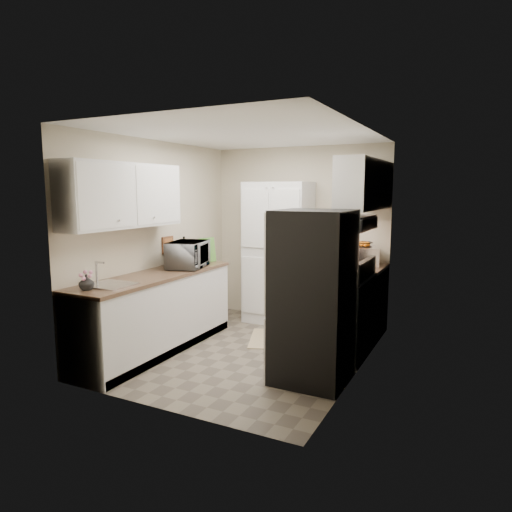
{
  "coord_description": "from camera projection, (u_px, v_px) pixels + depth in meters",
  "views": [
    {
      "loc": [
        2.39,
        -4.57,
        1.88
      ],
      "look_at": [
        0.03,
        0.15,
        1.12
      ],
      "focal_mm": 32.0,
      "sensor_mm": 36.0,
      "label": 1
    }
  ],
  "objects": [
    {
      "name": "ground",
      "position": [
        248.0,
        352.0,
        5.37
      ],
      "size": [
        3.2,
        3.2,
        0.0
      ],
      "primitive_type": "plane",
      "color": "#665B4C",
      "rests_on": "ground"
    },
    {
      "name": "room_shell",
      "position": [
        246.0,
        213.0,
        5.14
      ],
      "size": [
        2.64,
        3.24,
        2.52
      ],
      "color": "beige",
      "rests_on": "ground"
    },
    {
      "name": "pantry_cabinet",
      "position": [
        278.0,
        253.0,
        6.48
      ],
      "size": [
        0.9,
        0.55,
        2.0
      ],
      "primitive_type": "cube",
      "color": "silver",
      "rests_on": "ground"
    },
    {
      "name": "base_cabinet_left",
      "position": [
        157.0,
        314.0,
        5.37
      ],
      "size": [
        0.6,
        2.3,
        0.88
      ],
      "primitive_type": "cube",
      "color": "silver",
      "rests_on": "ground"
    },
    {
      "name": "countertop_left",
      "position": [
        155.0,
        276.0,
        5.3
      ],
      "size": [
        0.63,
        2.33,
        0.04
      ],
      "primitive_type": "cube",
      "color": "brown",
      "rests_on": "base_cabinet_left"
    },
    {
      "name": "base_cabinet_right",
      "position": [
        358.0,
        302.0,
        5.92
      ],
      "size": [
        0.6,
        0.8,
        0.88
      ],
      "primitive_type": "cube",
      "color": "silver",
      "rests_on": "ground"
    },
    {
      "name": "countertop_right",
      "position": [
        359.0,
        268.0,
        5.86
      ],
      "size": [
        0.63,
        0.83,
        0.04
      ],
      "primitive_type": "cube",
      "color": "brown",
      "rests_on": "base_cabinet_right"
    },
    {
      "name": "electric_range",
      "position": [
        339.0,
        314.0,
        5.22
      ],
      "size": [
        0.71,
        0.78,
        1.13
      ],
      "color": "#B7B7BC",
      "rests_on": "ground"
    },
    {
      "name": "refrigerator",
      "position": [
        313.0,
        297.0,
        4.47
      ],
      "size": [
        0.7,
        0.72,
        1.7
      ],
      "primitive_type": "cube",
      "color": "#B7B7BC",
      "rests_on": "ground"
    },
    {
      "name": "microwave",
      "position": [
        188.0,
        255.0,
        5.72
      ],
      "size": [
        0.55,
        0.69,
        0.33
      ],
      "primitive_type": "imported",
      "rotation": [
        0.0,
        0.0,
        1.84
      ],
      "color": "#B9BABE",
      "rests_on": "countertop_left"
    },
    {
      "name": "wine_bottle",
      "position": [
        184.0,
        251.0,
        6.04
      ],
      "size": [
        0.08,
        0.08,
        0.33
      ],
      "primitive_type": "cylinder",
      "color": "black",
      "rests_on": "countertop_left"
    },
    {
      "name": "flower_vase",
      "position": [
        86.0,
        282.0,
        4.44
      ],
      "size": [
        0.19,
        0.19,
        0.15
      ],
      "primitive_type": "imported",
      "rotation": [
        0.0,
        0.0,
        0.39
      ],
      "color": "white",
      "rests_on": "countertop_left"
    },
    {
      "name": "cutting_board",
      "position": [
        207.0,
        250.0,
        6.15
      ],
      "size": [
        0.1,
        0.26,
        0.33
      ],
      "primitive_type": "cube",
      "rotation": [
        0.0,
        0.0,
        -0.29
      ],
      "color": "#4D8933",
      "rests_on": "countertop_left"
    },
    {
      "name": "toaster_oven",
      "position": [
        364.0,
        256.0,
        5.92
      ],
      "size": [
        0.46,
        0.51,
        0.24
      ],
      "primitive_type": "cube",
      "rotation": [
        0.0,
        0.0,
        0.37
      ],
      "color": "silver",
      "rests_on": "countertop_right"
    },
    {
      "name": "fruit_basket",
      "position": [
        364.0,
        243.0,
        5.89
      ],
      "size": [
        0.26,
        0.26,
        0.09
      ],
      "primitive_type": null,
      "rotation": [
        0.0,
        0.0,
        -0.18
      ],
      "color": "orange",
      "rests_on": "toaster_oven"
    },
    {
      "name": "kitchen_mat",
      "position": [
        270.0,
        339.0,
        5.83
      ],
      "size": [
        0.74,
        0.91,
        0.01
      ],
      "primitive_type": "cube",
      "rotation": [
        0.0,
        0.0,
        0.36
      ],
      "color": "tan",
      "rests_on": "ground"
    }
  ]
}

